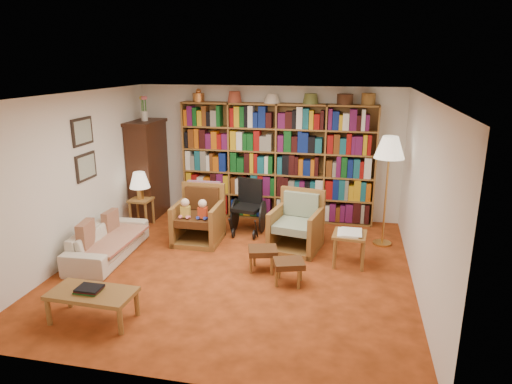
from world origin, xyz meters
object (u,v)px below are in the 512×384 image
(armchair_sage, at_px, (297,226))
(floor_lamp, at_px, (389,152))
(footstool_b, at_px, (289,265))
(coffee_table, at_px, (92,295))
(side_table_lamp, at_px, (141,206))
(footstool_a, at_px, (263,252))
(wheelchair, at_px, (249,208))
(side_table_papers, at_px, (349,238))
(sofa, at_px, (108,242))
(armchair_leather, at_px, (200,218))

(armchair_sage, relative_size, floor_lamp, 0.52)
(footstool_b, bearing_deg, coffee_table, -146.78)
(side_table_lamp, xyz_separation_m, footstool_b, (2.97, -1.71, -0.10))
(footstool_a, bearing_deg, wheelchair, 110.25)
(floor_lamp, height_order, coffee_table, floor_lamp)
(coffee_table, bearing_deg, side_table_lamp, 105.61)
(wheelchair, relative_size, side_table_papers, 1.79)
(wheelchair, distance_m, footstool_b, 2.10)
(footstool_b, bearing_deg, footstool_a, 142.31)
(floor_lamp, bearing_deg, side_table_lamp, -179.95)
(side_table_papers, distance_m, footstool_b, 1.13)
(sofa, relative_size, footstool_b, 3.48)
(floor_lamp, xyz_separation_m, footstool_b, (-1.33, -1.71, -1.28))
(armchair_leather, xyz_separation_m, wheelchair, (0.71, 0.57, 0.04))
(coffee_table, bearing_deg, armchair_leather, 81.17)
(floor_lamp, bearing_deg, armchair_leather, -171.82)
(coffee_table, bearing_deg, wheelchair, 70.83)
(wheelchair, bearing_deg, coffee_table, -109.17)
(side_table_lamp, distance_m, floor_lamp, 4.46)
(sofa, height_order, armchair_leather, armchair_leather)
(footstool_b, bearing_deg, side_table_lamp, 150.10)
(footstool_a, bearing_deg, footstool_b, -37.69)
(side_table_lamp, relative_size, footstool_b, 1.06)
(side_table_lamp, xyz_separation_m, armchair_leather, (1.28, -0.43, 0.01))
(side_table_lamp, distance_m, footstool_b, 3.43)
(floor_lamp, distance_m, footstool_a, 2.57)
(footstool_a, bearing_deg, side_table_lamp, 151.55)
(footstool_a, bearing_deg, armchair_sage, 69.41)
(armchair_leather, height_order, wheelchair, armchair_leather)
(armchair_sage, bearing_deg, side_table_papers, -30.61)
(footstool_b, bearing_deg, side_table_papers, 45.39)
(footstool_b, relative_size, coffee_table, 0.48)
(armchair_leather, distance_m, armchair_sage, 1.64)
(floor_lamp, xyz_separation_m, coffee_table, (-3.44, -3.10, -1.24))
(side_table_papers, xyz_separation_m, footstool_a, (-1.21, -0.47, -0.13))
(side_table_lamp, bearing_deg, armchair_leather, -18.62)
(side_table_lamp, height_order, coffee_table, side_table_lamp)
(side_table_lamp, bearing_deg, wheelchair, 4.02)
(armchair_sage, xyz_separation_m, coffee_table, (-2.05, -2.68, -0.03))
(sofa, bearing_deg, side_table_papers, -85.67)
(sofa, xyz_separation_m, footstool_a, (2.45, 0.02, 0.04))
(wheelchair, xyz_separation_m, footstool_b, (0.99, -1.85, -0.15))
(coffee_table, bearing_deg, sofa, 114.26)
(armchair_sage, bearing_deg, footstool_b, -87.28)
(floor_lamp, bearing_deg, footstool_b, -127.72)
(armchair_sage, height_order, side_table_papers, armchair_sage)
(armchair_leather, distance_m, side_table_papers, 2.53)
(side_table_papers, bearing_deg, footstool_b, -134.61)
(footstool_b, height_order, coffee_table, coffee_table)
(wheelchair, bearing_deg, floor_lamp, -3.36)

